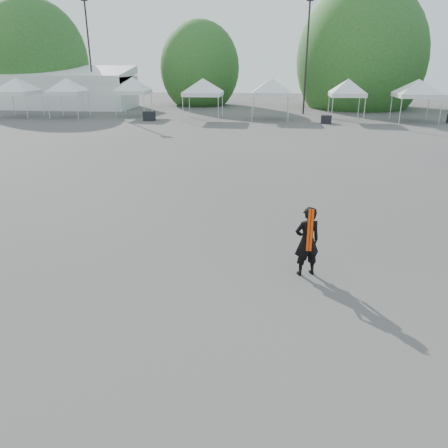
# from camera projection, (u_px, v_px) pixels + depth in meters

# --- Properties ---
(ground) EXTENTS (120.00, 120.00, 0.00)m
(ground) POSITION_uv_depth(u_px,v_px,m) (261.00, 252.00, 11.35)
(ground) COLOR #474442
(ground) RESTS_ON ground
(marquee) EXTENTS (15.00, 6.25, 4.23)m
(marquee) POSITION_uv_depth(u_px,v_px,m) (60.00, 89.00, 45.47)
(marquee) COLOR white
(marquee) RESTS_ON ground
(light_pole_west) EXTENTS (0.60, 0.25, 10.30)m
(light_pole_west) POSITION_uv_depth(u_px,v_px,m) (89.00, 49.00, 42.80)
(light_pole_west) COLOR black
(light_pole_west) RESTS_ON ground
(light_pole_east) EXTENTS (0.60, 0.25, 9.80)m
(light_pole_east) POSITION_uv_depth(u_px,v_px,m) (307.00, 51.00, 38.90)
(light_pole_east) COLOR black
(light_pole_east) RESTS_ON ground
(tree_far_w) EXTENTS (4.80, 4.80, 7.30)m
(tree_far_w) POSITION_uv_depth(u_px,v_px,m) (35.00, 62.00, 47.77)
(tree_far_w) COLOR #382314
(tree_far_w) RESTS_ON ground
(tree_mid_w) EXTENTS (4.16, 4.16, 6.33)m
(tree_mid_w) POSITION_uv_depth(u_px,v_px,m) (200.00, 68.00, 48.02)
(tree_mid_w) COLOR #382314
(tree_mid_w) RESTS_ON ground
(tree_mid_e) EXTENTS (5.12, 5.12, 7.79)m
(tree_mid_e) POSITION_uv_depth(u_px,v_px,m) (361.00, 59.00, 45.04)
(tree_mid_e) COLOR #382314
(tree_mid_e) RESTS_ON ground
(tent_a) EXTENTS (4.26, 4.26, 3.88)m
(tent_a) POSITION_uv_depth(u_px,v_px,m) (16.00, 81.00, 37.71)
(tent_a) COLOR silver
(tent_a) RESTS_ON ground
(tent_b) EXTENTS (3.91, 3.91, 3.88)m
(tent_b) POSITION_uv_depth(u_px,v_px,m) (66.00, 81.00, 37.42)
(tent_b) COLOR silver
(tent_b) RESTS_ON ground
(tent_c) EXTENTS (3.87, 3.87, 3.88)m
(tent_c) POSITION_uv_depth(u_px,v_px,m) (132.00, 81.00, 38.20)
(tent_c) COLOR silver
(tent_c) RESTS_ON ground
(tent_d) EXTENTS (4.42, 4.42, 3.88)m
(tent_d) POSITION_uv_depth(u_px,v_px,m) (203.00, 82.00, 36.09)
(tent_d) COLOR silver
(tent_d) RESTS_ON ground
(tent_e) EXTENTS (4.43, 4.43, 3.88)m
(tent_e) POSITION_uv_depth(u_px,v_px,m) (271.00, 82.00, 36.14)
(tent_e) COLOR silver
(tent_e) RESTS_ON ground
(tent_f) EXTENTS (3.87, 3.87, 3.88)m
(tent_f) POSITION_uv_depth(u_px,v_px,m) (348.00, 82.00, 35.30)
(tent_f) COLOR silver
(tent_f) RESTS_ON ground
(tent_g) EXTENTS (4.53, 4.53, 3.88)m
(tent_g) POSITION_uv_depth(u_px,v_px,m) (419.00, 83.00, 34.54)
(tent_g) COLOR silver
(tent_g) RESTS_ON ground
(man) EXTENTS (0.70, 0.58, 1.65)m
(man) POSITION_uv_depth(u_px,v_px,m) (307.00, 241.00, 9.92)
(man) COLOR black
(man) RESTS_ON ground
(crate_west) EXTENTS (1.02, 0.83, 0.74)m
(crate_west) POSITION_uv_depth(u_px,v_px,m) (149.00, 116.00, 36.28)
(crate_west) COLOR black
(crate_west) RESTS_ON ground
(crate_mid) EXTENTS (0.88, 0.71, 0.64)m
(crate_mid) POSITION_uv_depth(u_px,v_px,m) (326.00, 119.00, 34.68)
(crate_mid) COLOR black
(crate_mid) RESTS_ON ground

